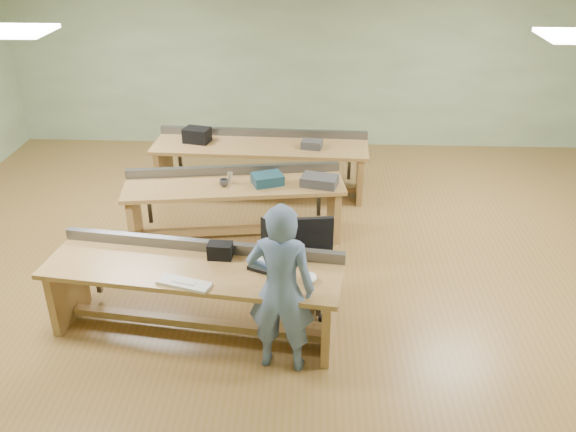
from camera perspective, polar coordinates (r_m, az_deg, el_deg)
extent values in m
plane|color=brown|center=(7.40, 0.73, -4.18)|extent=(10.00, 10.00, 0.00)
plane|color=silver|center=(6.36, 0.90, 19.51)|extent=(10.00, 10.00, 0.00)
cube|color=#9DB88B|center=(10.57, 1.51, 14.44)|extent=(10.00, 0.04, 3.00)
cube|color=#9DB88B|center=(3.31, -1.48, -18.50)|extent=(10.00, 0.04, 3.00)
cube|color=#A17A44|center=(5.93, -9.00, -5.04)|extent=(2.97, 1.14, 0.05)
cube|color=#A17A44|center=(6.66, -19.88, -6.43)|extent=(0.17, 0.68, 0.70)
cube|color=#A17A44|center=(5.90, 3.94, -9.39)|extent=(0.17, 0.68, 0.70)
cube|color=#A17A44|center=(6.29, -8.58, -9.85)|extent=(2.58, 0.44, 0.08)
cube|color=#53565B|center=(6.17, -8.06, -2.72)|extent=(2.88, 0.46, 0.11)
cube|color=#A17A44|center=(7.60, -5.05, 2.81)|extent=(2.80, 1.09, 0.05)
cube|color=#A17A44|center=(7.87, -14.17, -0.10)|extent=(0.16, 0.63, 0.70)
cube|color=#A17A44|center=(7.86, 4.29, 0.69)|extent=(0.16, 0.63, 0.70)
cube|color=#A17A44|center=(7.88, -4.87, -1.32)|extent=(2.42, 0.43, 0.08)
cube|color=#53565B|center=(7.86, -5.11, 4.32)|extent=(2.71, 0.45, 0.11)
cube|color=#A17A44|center=(8.83, -2.62, 6.51)|extent=(3.13, 0.95, 0.05)
cube|color=#A17A44|center=(9.26, -11.52, 4.49)|extent=(0.11, 0.73, 0.70)
cube|color=#A17A44|center=(8.92, 6.72, 3.94)|extent=(0.11, 0.73, 0.70)
cube|color=#A17A44|center=(9.08, -2.54, 2.82)|extent=(2.80, 0.21, 0.08)
cube|color=#53565B|center=(9.15, -2.34, 7.81)|extent=(3.10, 0.20, 0.11)
imported|color=#6583A5|center=(5.39, -0.68, -6.88)|extent=(0.66, 0.47, 1.68)
cube|color=black|center=(5.86, -1.61, -4.62)|extent=(0.45, 0.42, 0.04)
cube|color=black|center=(5.83, -0.97, -1.74)|extent=(0.34, 0.17, 0.29)
cube|color=beige|center=(5.68, -9.69, -6.23)|extent=(0.53, 0.31, 0.03)
ellipsoid|color=white|center=(5.65, 2.00, -5.77)|extent=(0.17, 0.19, 0.07)
cube|color=black|center=(6.01, -6.37, -3.25)|extent=(0.24, 0.16, 0.16)
cylinder|color=black|center=(6.47, 2.47, -6.82)|extent=(0.07, 0.07, 0.48)
cube|color=black|center=(6.32, 2.51, -4.86)|extent=(0.52, 0.52, 0.07)
cube|color=black|center=(6.38, 2.30, -1.83)|extent=(0.44, 0.11, 0.41)
cylinder|color=black|center=(6.59, 2.43, -8.31)|extent=(0.59, 0.59, 0.07)
cube|color=#163848|center=(7.55, -1.94, 3.47)|extent=(0.44, 0.39, 0.13)
cube|color=#38383A|center=(7.51, 2.97, 3.31)|extent=(0.49, 0.38, 0.12)
imported|color=#38383A|center=(7.53, -6.00, 3.13)|extent=(0.12, 0.12, 0.09)
cylinder|color=silver|center=(7.62, -5.44, 3.62)|extent=(0.07, 0.07, 0.13)
cube|color=black|center=(8.99, -8.51, 7.50)|extent=(0.42, 0.34, 0.21)
cube|color=#38383A|center=(8.69, 2.23, 6.72)|extent=(0.32, 0.26, 0.11)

